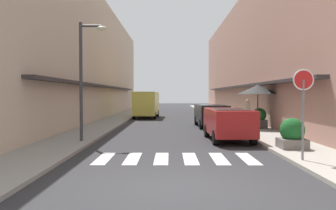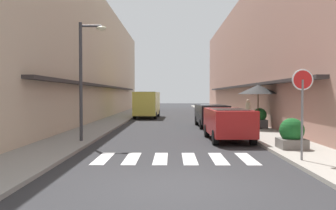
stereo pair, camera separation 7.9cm
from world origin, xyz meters
name	(u,v)px [view 1 (the left image)]	position (x,y,z in m)	size (l,w,h in m)	color
ground_plane	(172,120)	(0.00, 20.61, 0.00)	(113.33, 113.33, 0.00)	#2B2B2D
sidewalk_left	(115,120)	(-4.68, 20.61, 0.06)	(2.32, 72.12, 0.12)	gray
sidewalk_right	(229,120)	(4.68, 20.61, 0.06)	(2.32, 72.12, 0.12)	#9E998E
building_row_left	(76,59)	(-8.34, 22.18, 5.18)	(5.50, 48.36, 10.37)	#C6B299
building_row_right	(269,59)	(8.34, 22.18, 5.22)	(5.50, 48.36, 10.45)	#A87A6B
crosswalk	(176,159)	(0.00, 3.48, 0.01)	(5.20, 2.20, 0.01)	silver
parked_car_near	(228,121)	(2.47, 7.93, 0.92)	(1.89, 4.21, 1.47)	maroon
parked_car_mid	(211,113)	(2.47, 14.67, 0.92)	(1.91, 4.43, 1.47)	black
delivery_van	(146,102)	(-2.32, 23.63, 1.41)	(2.15, 5.46, 2.37)	#D8CC4C
round_street_sign	(303,90)	(3.85, 2.64, 2.25)	(0.65, 0.07, 2.77)	slate
street_lamp	(85,68)	(-3.83, 7.03, 3.25)	(1.19, 0.28, 5.09)	#38383D
cafe_umbrella	(258,90)	(4.99, 12.61, 2.41)	(2.41, 2.41, 2.58)	#262626
planter_corner	(292,134)	(4.35, 4.98, 0.64)	(0.96, 0.96, 1.13)	slate
planter_midblock	(259,118)	(5.17, 12.93, 0.71)	(0.82, 0.82, 1.20)	#4C4C4C
pedestrian_walking_near	(247,111)	(5.09, 15.74, 1.00)	(0.34, 0.34, 1.67)	#282B33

